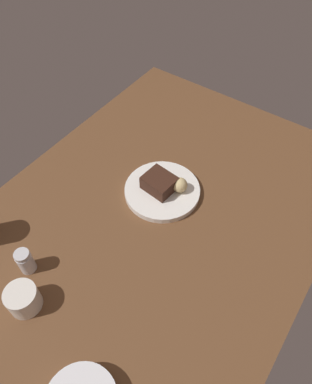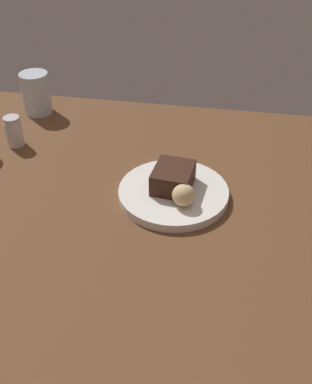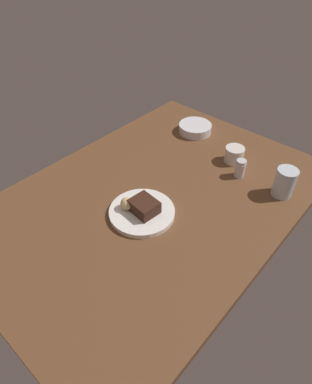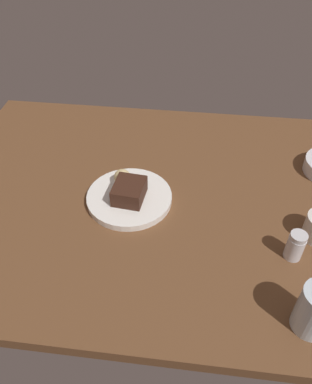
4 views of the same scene
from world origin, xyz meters
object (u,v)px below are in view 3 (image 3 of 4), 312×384
object	(u,v)px
chocolate_cake_slice	(144,206)
salt_shaker	(240,168)
dessert_plate	(142,212)
bread_roll	(127,203)
water_glass	(284,182)
coffee_cup	(234,155)
side_bowl	(195,128)

from	to	relation	value
chocolate_cake_slice	salt_shaker	distance (cm)	39.97
dessert_plate	chocolate_cake_slice	distance (cm)	3.16
dessert_plate	bread_roll	xyz separation A→B (cm)	(-2.42, 4.18, 3.00)
chocolate_cake_slice	water_glass	distance (cm)	48.29
water_glass	coffee_cup	distance (cm)	23.54
bread_roll	coffee_cup	distance (cm)	48.55
bread_roll	dessert_plate	bearing A→B (deg)	-59.94
salt_shaker	coffee_cup	bearing A→B (deg)	44.45
bread_roll	salt_shaker	size ratio (longest dim) A/B	0.61
dessert_plate	chocolate_cake_slice	size ratio (longest dim) A/B	2.54
bread_roll	coffee_cup	size ratio (longest dim) A/B	0.58
dessert_plate	side_bowl	size ratio (longest dim) A/B	1.51
chocolate_cake_slice	coffee_cup	size ratio (longest dim) A/B	1.15
bread_roll	salt_shaker	bearing A→B (deg)	-22.96
side_bowl	salt_shaker	bearing A→B (deg)	-114.72
salt_shaker	water_glass	world-z (taller)	water_glass
water_glass	chocolate_cake_slice	bearing A→B (deg)	143.87
water_glass	side_bowl	size ratio (longest dim) A/B	0.74
bread_roll	water_glass	distance (cm)	53.47
bread_roll	side_bowl	world-z (taller)	bread_roll
bread_roll	side_bowl	xyz separation A→B (cm)	(54.86, 13.46, -1.98)
bread_roll	coffee_cup	xyz separation A→B (cm)	(47.34, -10.76, -0.80)
dessert_plate	bread_roll	size ratio (longest dim) A/B	5.02
salt_shaker	water_glass	xyz separation A→B (cm)	(0.94, -16.25, 1.77)
chocolate_cake_slice	bread_roll	xyz separation A→B (cm)	(-2.67, 5.03, -0.03)
salt_shaker	dessert_plate	bearing A→B (deg)	161.17
salt_shaker	bread_roll	bearing A→B (deg)	157.04
water_glass	coffee_cup	world-z (taller)	water_glass
side_bowl	dessert_plate	bearing A→B (deg)	-161.41
chocolate_cake_slice	water_glass	bearing A→B (deg)	-36.13
side_bowl	coffee_cup	distance (cm)	25.38
chocolate_cake_slice	water_glass	world-z (taller)	water_glass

